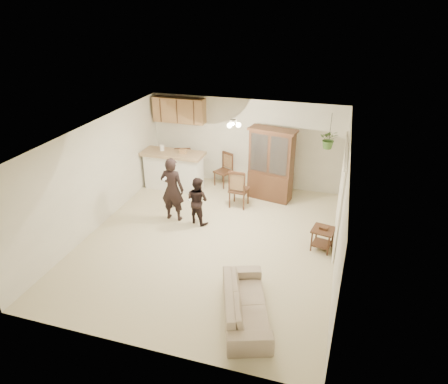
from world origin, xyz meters
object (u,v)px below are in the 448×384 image
(china_hutch, at_px, (271,165))
(chair_hutch_left, at_px, (223,177))
(adult, at_px, (172,186))
(side_table, at_px, (322,239))
(child, at_px, (197,197))
(chair_bar, at_px, (183,177))
(chair_hutch_right, at_px, (239,196))
(sofa, at_px, (246,299))

(china_hutch, bearing_deg, chair_hutch_left, 174.64)
(adult, xyz_separation_m, side_table, (3.62, -0.32, -0.64))
(china_hutch, bearing_deg, side_table, -42.97)
(child, bearing_deg, chair_bar, -39.07)
(chair_hutch_right, bearing_deg, adult, 43.01)
(side_table, bearing_deg, chair_hutch_left, 139.69)
(sofa, bearing_deg, chair_bar, 14.49)
(child, bearing_deg, chair_hutch_right, -104.33)
(chair_bar, bearing_deg, china_hutch, -18.08)
(sofa, bearing_deg, adult, 23.55)
(adult, relative_size, side_table, 3.23)
(china_hutch, xyz_separation_m, chair_hutch_left, (-1.45, 0.42, -0.69))
(adult, relative_size, chair_hutch_left, 1.85)
(adult, height_order, chair_hutch_right, adult)
(side_table, xyz_separation_m, chair_hutch_left, (-3.01, 2.55, 0.01))
(side_table, bearing_deg, adult, 174.98)
(china_hutch, distance_m, side_table, 2.73)
(sofa, height_order, china_hutch, china_hutch)
(adult, bearing_deg, child, -178.16)
(side_table, relative_size, chair_bar, 0.50)
(chair_bar, bearing_deg, side_table, -45.93)
(chair_bar, distance_m, chair_hutch_left, 1.16)
(adult, xyz_separation_m, chair_hutch_left, (0.61, 2.23, -0.63))
(sofa, xyz_separation_m, chair_hutch_right, (-1.14, 3.90, -0.07))
(sofa, bearing_deg, side_table, -42.73)
(child, distance_m, china_hutch, 2.32)
(child, xyz_separation_m, china_hutch, (1.43, 1.80, 0.29))
(chair_hutch_left, bearing_deg, china_hutch, 9.91)
(chair_bar, height_order, chair_hutch_left, chair_bar)
(chair_bar, bearing_deg, chair_hutch_left, 3.90)
(sofa, height_order, chair_hutch_left, chair_hutch_left)
(adult, height_order, china_hutch, china_hutch)
(child, relative_size, side_table, 2.42)
(adult, xyz_separation_m, child, (0.64, 0.01, -0.22))
(child, distance_m, chair_hutch_right, 1.39)
(adult, distance_m, side_table, 3.69)
(sofa, relative_size, chair_bar, 1.68)
(child, bearing_deg, china_hutch, -109.07)
(sofa, bearing_deg, china_hutch, -12.94)
(side_table, bearing_deg, sofa, -114.10)
(child, xyz_separation_m, side_table, (2.98, -0.33, -0.41))
(sofa, xyz_separation_m, china_hutch, (-0.46, 4.59, 0.60))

